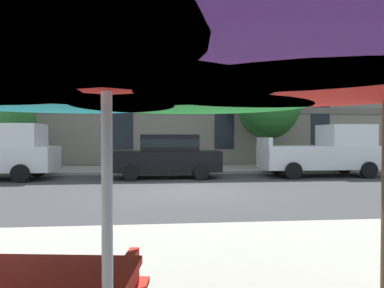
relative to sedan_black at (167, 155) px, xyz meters
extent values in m
plane|color=#38383A|center=(0.54, -3.70, -0.95)|extent=(120.00, 120.00, 0.00)
cube|color=#9E998E|center=(0.54, 3.10, -0.89)|extent=(56.00, 3.60, 0.12)
cube|color=gray|center=(0.54, 11.30, 5.45)|extent=(45.25, 12.00, 12.80)
cube|color=#6B6056|center=(0.54, 5.26, 2.25)|extent=(44.34, 0.08, 0.36)
cube|color=#6B6056|center=(0.54, 5.26, 5.45)|extent=(44.34, 0.08, 0.36)
cube|color=black|center=(-7.94, 5.27, 5.85)|extent=(1.10, 0.06, 11.60)
cube|color=black|center=(-2.28, 5.27, 5.85)|extent=(1.10, 0.06, 11.60)
cube|color=black|center=(3.37, 5.27, 5.85)|extent=(1.10, 0.06, 11.60)
cube|color=black|center=(9.03, 5.27, 5.85)|extent=(1.10, 0.06, 11.60)
cube|color=silver|center=(-5.90, 0.00, 0.80)|extent=(1.90, 1.75, 0.90)
cylinder|color=black|center=(-5.42, -0.95, -0.61)|extent=(0.68, 0.22, 0.68)
cylinder|color=black|center=(-5.42, 0.95, -0.61)|extent=(0.68, 0.22, 0.68)
cube|color=black|center=(-0.05, 0.00, -0.25)|extent=(4.40, 1.76, 0.80)
cube|color=black|center=(0.10, 0.00, 0.49)|extent=(2.30, 1.55, 0.68)
cube|color=black|center=(0.10, 0.00, 0.49)|extent=(2.32, 1.57, 0.32)
cylinder|color=black|center=(-1.42, -0.88, -0.65)|extent=(0.60, 0.22, 0.60)
cylinder|color=black|center=(-1.42, 0.88, -0.65)|extent=(0.60, 0.22, 0.60)
cylinder|color=black|center=(1.31, -0.88, -0.65)|extent=(0.60, 0.22, 0.60)
cylinder|color=black|center=(1.31, 0.88, -0.65)|extent=(0.60, 0.22, 0.60)
cube|color=silver|center=(6.55, 0.00, -0.13)|extent=(5.10, 1.90, 0.96)
cube|color=silver|center=(7.65, 0.00, 0.80)|extent=(1.90, 1.75, 0.90)
cube|color=silver|center=(4.08, 0.00, 0.53)|extent=(0.16, 1.75, 0.36)
cylinder|color=black|center=(4.97, -0.95, -0.61)|extent=(0.68, 0.22, 0.68)
cylinder|color=black|center=(4.97, 0.95, -0.61)|extent=(0.68, 0.22, 0.68)
cylinder|color=black|center=(8.13, -0.95, -0.61)|extent=(0.68, 0.22, 0.68)
cylinder|color=black|center=(8.13, 0.95, -0.61)|extent=(0.68, 0.22, 0.68)
cylinder|color=#4C3823|center=(-7.65, 3.03, -0.09)|extent=(0.27, 0.27, 1.71)
sphere|color=#2D702D|center=(-7.36, 3.29, 1.45)|extent=(2.23, 2.23, 2.23)
sphere|color=#2D702D|center=(-7.42, 3.16, 1.57)|extent=(1.78, 1.78, 1.78)
sphere|color=#2D702D|center=(-7.73, 3.06, 1.61)|extent=(1.97, 1.97, 1.97)
cylinder|color=brown|center=(5.11, 3.22, 0.09)|extent=(0.37, 0.37, 2.08)
sphere|color=#236023|center=(5.37, 3.56, 2.17)|extent=(3.11, 3.11, 3.11)
sphere|color=#236023|center=(4.84, 3.56, 2.17)|extent=(2.08, 2.08, 2.08)
sphere|color=#236023|center=(5.28, 2.89, 2.35)|extent=(2.99, 2.99, 2.99)
cylinder|color=silver|center=(-0.67, -12.70, 0.24)|extent=(0.06, 0.06, 2.37)
cone|color=red|center=(0.41, -12.70, 1.20)|extent=(1.89, 1.89, 0.43)
cone|color=green|center=(-0.13, -11.77, 1.20)|extent=(1.89, 1.89, 0.43)
cone|color=#199EB2|center=(-1.21, -11.77, 1.20)|extent=(1.89, 1.89, 0.43)
cone|color=red|center=(-0.67, -12.70, 1.24)|extent=(1.81, 1.81, 0.51)
cube|color=red|center=(-1.47, -12.12, -0.21)|extent=(1.89, 1.04, 0.06)
cube|color=red|center=(-1.38, -11.50, -0.51)|extent=(1.82, 0.52, 0.05)
camera|label=1|loc=(-0.41, -14.63, 0.75)|focal=33.43mm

